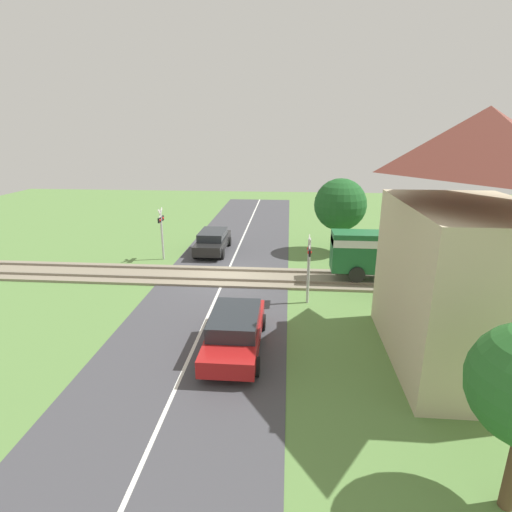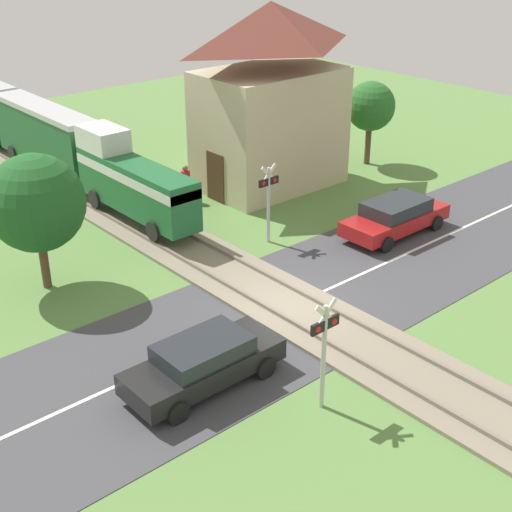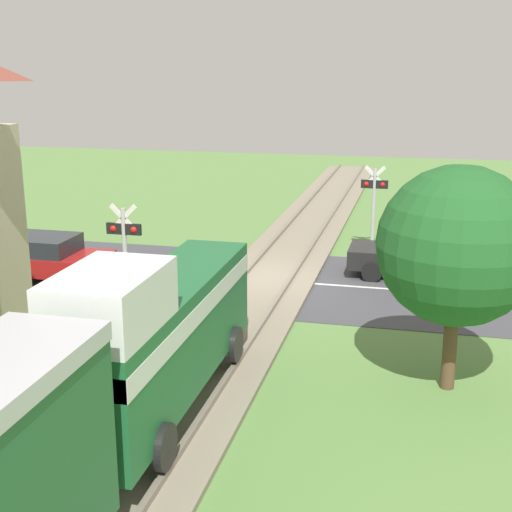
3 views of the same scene
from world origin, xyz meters
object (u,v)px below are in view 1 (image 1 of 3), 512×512
(car_far_side, at_px, (235,330))
(crossing_signal_east_approach, at_px, (309,260))
(car_near_crossing, at_px, (213,241))
(station_building, at_px, (468,247))
(crossing_signal_west_approach, at_px, (161,227))
(pedestrian_by_station, at_px, (437,293))

(car_far_side, relative_size, crossing_signal_east_approach, 1.52)
(car_near_crossing, xyz_separation_m, station_building, (11.26, 9.99, 3.11))
(crossing_signal_west_approach, relative_size, crossing_signal_east_approach, 1.00)
(car_far_side, bearing_deg, crossing_signal_west_approach, -150.20)
(crossing_signal_east_approach, bearing_deg, car_far_side, -32.55)
(crossing_signal_east_approach, distance_m, pedestrian_by_station, 5.49)
(car_near_crossing, height_order, crossing_signal_east_approach, crossing_signal_east_approach)
(crossing_signal_west_approach, bearing_deg, pedestrian_by_station, 67.26)
(car_far_side, distance_m, pedestrian_by_station, 8.89)
(pedestrian_by_station, bearing_deg, car_near_crossing, -123.96)
(station_building, relative_size, pedestrian_by_station, 5.00)
(pedestrian_by_station, bearing_deg, crossing_signal_west_approach, -112.74)
(car_far_side, relative_size, station_building, 0.58)
(car_near_crossing, bearing_deg, crossing_signal_west_approach, -57.53)
(crossing_signal_west_approach, relative_size, pedestrian_by_station, 1.92)
(car_far_side, xyz_separation_m, crossing_signal_east_approach, (-4.09, 2.61, 1.20))
(car_far_side, xyz_separation_m, crossing_signal_west_approach, (-9.59, -5.49, 1.20))
(crossing_signal_east_approach, bearing_deg, pedestrian_by_station, 88.45)
(station_building, bearing_deg, crossing_signal_east_approach, -132.35)
(car_far_side, height_order, station_building, station_building)
(crossing_signal_west_approach, xyz_separation_m, station_building, (9.60, 12.61, 1.89))
(car_near_crossing, relative_size, car_far_side, 0.95)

